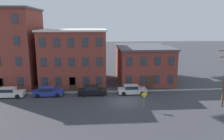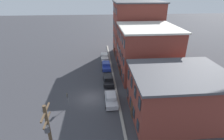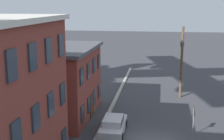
% 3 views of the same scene
% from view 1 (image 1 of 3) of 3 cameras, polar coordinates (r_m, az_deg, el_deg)
% --- Properties ---
extents(ground_plane, '(200.00, 200.00, 0.00)m').
position_cam_1_polar(ground_plane, '(31.40, 3.47, -8.22)').
color(ground_plane, '#38383D').
extents(kerb_strip, '(56.00, 0.36, 0.16)m').
position_cam_1_polar(kerb_strip, '(35.59, 2.54, -5.57)').
color(kerb_strip, '#9E998E').
rests_on(kerb_strip, ground_plane).
extents(apartment_corner, '(10.25, 11.52, 13.50)m').
position_cam_1_polar(apartment_corner, '(43.78, -25.09, 5.60)').
color(apartment_corner, brown).
rests_on(apartment_corner, ground_plane).
extents(apartment_midblock, '(11.66, 10.74, 9.83)m').
position_cam_1_polar(apartment_midblock, '(40.92, -9.72, 3.59)').
color(apartment_midblock, brown).
rests_on(apartment_midblock, ground_plane).
extents(apartment_far, '(9.96, 12.41, 6.62)m').
position_cam_1_polar(apartment_far, '(42.73, 8.07, 1.83)').
color(apartment_far, brown).
rests_on(apartment_far, ground_plane).
extents(car_white, '(4.40, 1.92, 1.43)m').
position_cam_1_polar(car_white, '(36.42, -25.35, -5.26)').
color(car_white, silver).
rests_on(car_white, ground_plane).
extents(car_blue, '(4.40, 1.92, 1.43)m').
position_cam_1_polar(car_blue, '(34.85, -16.34, -5.31)').
color(car_blue, '#233899').
rests_on(car_blue, ground_plane).
extents(car_black, '(4.40, 1.92, 1.43)m').
position_cam_1_polar(car_black, '(34.07, -5.27, -5.26)').
color(car_black, black).
rests_on(car_black, ground_plane).
extents(car_silver, '(4.40, 1.92, 1.43)m').
position_cam_1_polar(car_silver, '(34.50, 5.19, -5.03)').
color(car_silver, '#B7B7BC').
rests_on(car_silver, ground_plane).
extents(caution_sign, '(0.93, 0.08, 2.51)m').
position_cam_1_polar(caution_sign, '(28.30, 8.39, -7.07)').
color(caution_sign, slate).
rests_on(caution_sign, ground_plane).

